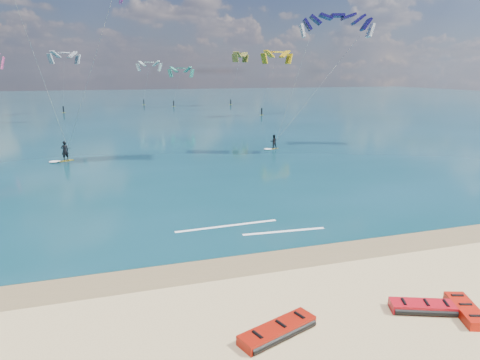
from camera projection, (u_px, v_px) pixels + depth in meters
name	position (u px, v px, depth m)	size (l,w,h in m)	color
ground	(149.00, 143.00, 54.18)	(320.00, 320.00, 0.00)	tan
wet_sand_strip	(227.00, 267.00, 19.94)	(320.00, 2.40, 0.01)	brown
sea	(125.00, 105.00, 113.40)	(320.00, 200.00, 0.04)	#0A323A
packed_kite_left	(277.00, 335.00, 14.77)	(3.19, 1.17, 0.43)	#A41508
packed_kite_mid	(422.00, 311.00, 16.26)	(2.60, 1.12, 0.41)	red
packed_kite_right	(466.00, 315.00, 16.01)	(2.42, 1.12, 0.41)	red
kitesurfer_main	(63.00, 62.00, 37.07)	(10.02, 9.90, 18.80)	yellow
kitesurfer_far	(305.00, 78.00, 46.38)	(11.36, 7.09, 15.86)	gold
shoreline_foam	(252.00, 228.00, 24.69)	(8.36, 2.33, 0.01)	white
distant_kites	(128.00, 85.00, 92.96)	(78.82, 39.27, 13.22)	gold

